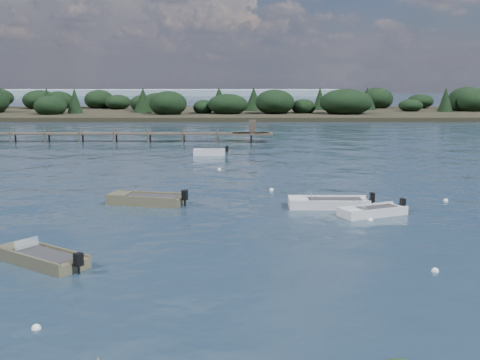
{
  "coord_description": "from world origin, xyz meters",
  "views": [
    {
      "loc": [
        2.24,
        -27.08,
        8.13
      ],
      "look_at": [
        2.36,
        14.0,
        1.0
      ],
      "focal_mm": 45.0,
      "sensor_mm": 36.0,
      "label": 1
    }
  ],
  "objects_px": {
    "dinghy_mid_grey": "(146,201)",
    "dinghy_mid_white_b": "(372,213)",
    "tender_far_white": "(209,153)",
    "jetty": "(47,134)",
    "dinghy_near_olive": "(41,260)",
    "dinghy_mid_white_a": "(328,205)"
  },
  "relations": [
    {
      "from": "tender_far_white",
      "to": "dinghy_mid_white_b",
      "type": "relative_size",
      "value": 0.83
    },
    {
      "from": "jetty",
      "to": "dinghy_mid_white_a",
      "type": "bearing_deg",
      "value": -52.25
    },
    {
      "from": "tender_far_white",
      "to": "dinghy_mid_white_a",
      "type": "distance_m",
      "value": 26.66
    },
    {
      "from": "dinghy_mid_white_b",
      "to": "tender_far_white",
      "type": "bearing_deg",
      "value": 111.75
    },
    {
      "from": "tender_far_white",
      "to": "dinghy_mid_grey",
      "type": "xyz_separation_m",
      "value": [
        -2.94,
        -24.26,
        0.0
      ]
    },
    {
      "from": "dinghy_mid_grey",
      "to": "dinghy_mid_white_a",
      "type": "height_order",
      "value": "dinghy_mid_grey"
    },
    {
      "from": "dinghy_mid_grey",
      "to": "jetty",
      "type": "height_order",
      "value": "jetty"
    },
    {
      "from": "dinghy_mid_grey",
      "to": "dinghy_mid_white_b",
      "type": "relative_size",
      "value": 1.21
    },
    {
      "from": "dinghy_near_olive",
      "to": "jetty",
      "type": "relative_size",
      "value": 0.07
    },
    {
      "from": "jetty",
      "to": "dinghy_mid_white_b",
      "type": "bearing_deg",
      "value": -51.73
    },
    {
      "from": "tender_far_white",
      "to": "dinghy_mid_white_a",
      "type": "bearing_deg",
      "value": -71.06
    },
    {
      "from": "dinghy_near_olive",
      "to": "tender_far_white",
      "type": "xyz_separation_m",
      "value": [
        5.66,
        36.6,
        0.02
      ]
    },
    {
      "from": "dinghy_near_olive",
      "to": "dinghy_mid_white_b",
      "type": "height_order",
      "value": "dinghy_near_olive"
    },
    {
      "from": "dinghy_near_olive",
      "to": "dinghy_mid_white_a",
      "type": "xyz_separation_m",
      "value": [
        14.31,
        11.38,
        0.01
      ]
    },
    {
      "from": "dinghy_near_olive",
      "to": "dinghy_mid_grey",
      "type": "distance_m",
      "value": 12.64
    },
    {
      "from": "tender_far_white",
      "to": "dinghy_mid_white_a",
      "type": "xyz_separation_m",
      "value": [
        8.65,
        -25.22,
        -0.01
      ]
    },
    {
      "from": "dinghy_near_olive",
      "to": "tender_far_white",
      "type": "relative_size",
      "value": 1.29
    },
    {
      "from": "dinghy_mid_white_a",
      "to": "jetty",
      "type": "relative_size",
      "value": 0.08
    },
    {
      "from": "tender_far_white",
      "to": "jetty",
      "type": "relative_size",
      "value": 0.06
    },
    {
      "from": "tender_far_white",
      "to": "jetty",
      "type": "bearing_deg",
      "value": 148.13
    },
    {
      "from": "dinghy_near_olive",
      "to": "jetty",
      "type": "height_order",
      "value": "jetty"
    },
    {
      "from": "dinghy_mid_grey",
      "to": "dinghy_mid_white_a",
      "type": "bearing_deg",
      "value": -4.75
    }
  ]
}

